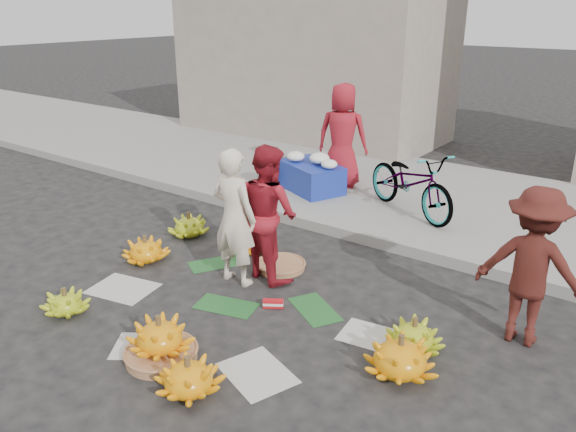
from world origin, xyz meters
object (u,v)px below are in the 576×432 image
Objects in this scene: banana_bunch_0 at (146,250)px; bicycle at (411,182)px; banana_bunch_4 at (400,357)px; flower_table at (311,175)px; vendor_cream at (234,217)px.

bicycle is (2.02, 3.23, 0.44)m from banana_bunch_0.
banana_bunch_4 is at bearing -129.49° from bicycle.
bicycle reaches higher than flower_table.
vendor_cream is (-2.29, 0.49, 0.61)m from banana_bunch_4.
banana_bunch_4 is (3.54, -0.22, 0.02)m from banana_bunch_0.
bicycle is at bearing -105.12° from vendor_cream.
banana_bunch_4 is 2.42m from vendor_cream.
bicycle is (1.76, -0.04, 0.21)m from flower_table.
vendor_cream reaches higher than banana_bunch_0.
bicycle reaches higher than banana_bunch_4.
bicycle is at bearing 113.81° from banana_bunch_4.
bicycle reaches higher than banana_bunch_0.
banana_bunch_4 is at bearing -3.61° from banana_bunch_0.
banana_bunch_4 is 3.80m from bicycle.
flower_table is at bearing 85.55° from banana_bunch_0.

